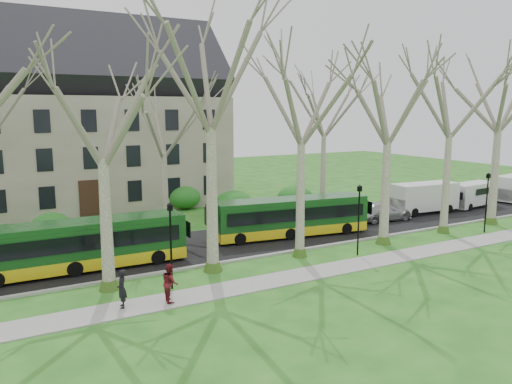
{
  "coord_description": "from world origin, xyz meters",
  "views": [
    {
      "loc": [
        -13.95,
        -23.92,
        8.87
      ],
      "look_at": [
        1.05,
        3.0,
        3.78
      ],
      "focal_mm": 35.0,
      "sensor_mm": 36.0,
      "label": 1
    }
  ],
  "objects_px": {
    "sedan": "(382,211)",
    "bus_lead": "(82,245)",
    "pedestrian_b": "(170,282)",
    "pedestrian_a": "(122,289)",
    "bus_follow": "(291,216)",
    "van_b": "(472,195)",
    "van_a": "(424,198)"
  },
  "relations": [
    {
      "from": "van_a",
      "to": "van_b",
      "type": "height_order",
      "value": "van_a"
    },
    {
      "from": "bus_follow",
      "to": "pedestrian_a",
      "type": "distance_m",
      "value": 15.54
    },
    {
      "from": "bus_follow",
      "to": "pedestrian_b",
      "type": "bearing_deg",
      "value": -139.21
    },
    {
      "from": "bus_lead",
      "to": "van_a",
      "type": "height_order",
      "value": "bus_lead"
    },
    {
      "from": "van_a",
      "to": "pedestrian_a",
      "type": "relative_size",
      "value": 3.37
    },
    {
      "from": "sedan",
      "to": "bus_lead",
      "type": "bearing_deg",
      "value": 97.98
    },
    {
      "from": "van_a",
      "to": "van_b",
      "type": "bearing_deg",
      "value": 1.79
    },
    {
      "from": "bus_lead",
      "to": "van_b",
      "type": "relative_size",
      "value": 2.22
    },
    {
      "from": "bus_lead",
      "to": "bus_follow",
      "type": "xyz_separation_m",
      "value": [
        14.31,
        0.69,
        -0.04
      ]
    },
    {
      "from": "sedan",
      "to": "van_b",
      "type": "height_order",
      "value": "van_b"
    },
    {
      "from": "sedan",
      "to": "pedestrian_b",
      "type": "xyz_separation_m",
      "value": [
        -20.72,
        -8.14,
        0.16
      ]
    },
    {
      "from": "pedestrian_b",
      "to": "pedestrian_a",
      "type": "bearing_deg",
      "value": 86.9
    },
    {
      "from": "sedan",
      "to": "van_b",
      "type": "xyz_separation_m",
      "value": [
        11.1,
        0.18,
        0.38
      ]
    },
    {
      "from": "bus_follow",
      "to": "pedestrian_b",
      "type": "xyz_separation_m",
      "value": [
        -11.62,
        -7.56,
        -0.48
      ]
    },
    {
      "from": "sedan",
      "to": "van_a",
      "type": "relative_size",
      "value": 0.86
    },
    {
      "from": "bus_lead",
      "to": "bus_follow",
      "type": "bearing_deg",
      "value": 3.74
    },
    {
      "from": "bus_lead",
      "to": "sedan",
      "type": "height_order",
      "value": "bus_lead"
    },
    {
      "from": "van_a",
      "to": "bus_follow",
      "type": "bearing_deg",
      "value": -170.86
    },
    {
      "from": "van_a",
      "to": "pedestrian_a",
      "type": "distance_m",
      "value": 29.33
    },
    {
      "from": "van_b",
      "to": "pedestrian_a",
      "type": "bearing_deg",
      "value": -172.96
    },
    {
      "from": "bus_lead",
      "to": "bus_follow",
      "type": "distance_m",
      "value": 14.32
    },
    {
      "from": "van_a",
      "to": "pedestrian_b",
      "type": "xyz_separation_m",
      "value": [
        -25.99,
        -8.64,
        -0.39
      ]
    },
    {
      "from": "sedan",
      "to": "pedestrian_b",
      "type": "distance_m",
      "value": 22.26
    },
    {
      "from": "sedan",
      "to": "van_b",
      "type": "distance_m",
      "value": 11.11
    },
    {
      "from": "bus_lead",
      "to": "van_b",
      "type": "bearing_deg",
      "value": 3.39
    },
    {
      "from": "bus_lead",
      "to": "pedestrian_b",
      "type": "distance_m",
      "value": 7.4
    },
    {
      "from": "bus_follow",
      "to": "van_b",
      "type": "height_order",
      "value": "bus_follow"
    },
    {
      "from": "bus_lead",
      "to": "van_a",
      "type": "distance_m",
      "value": 28.74
    },
    {
      "from": "bus_follow",
      "to": "pedestrian_b",
      "type": "height_order",
      "value": "bus_follow"
    },
    {
      "from": "sedan",
      "to": "van_a",
      "type": "xyz_separation_m",
      "value": [
        5.27,
        0.5,
        0.55
      ]
    },
    {
      "from": "bus_lead",
      "to": "pedestrian_a",
      "type": "distance_m",
      "value": 6.57
    },
    {
      "from": "van_b",
      "to": "pedestrian_b",
      "type": "distance_m",
      "value": 32.89
    }
  ]
}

